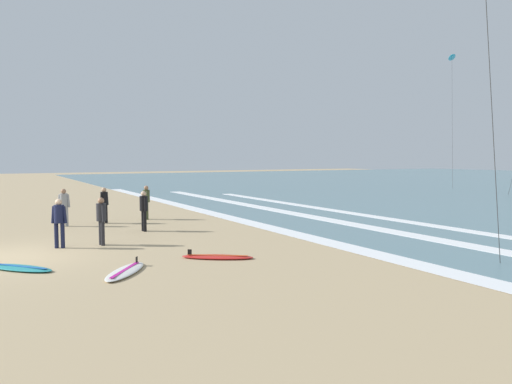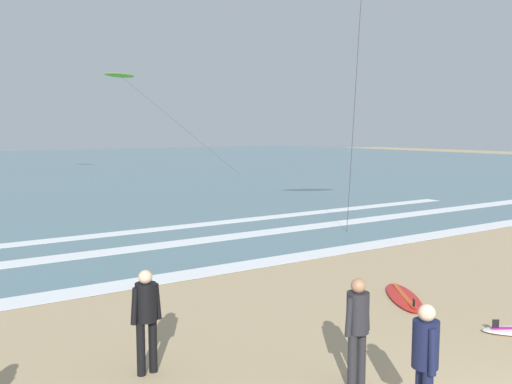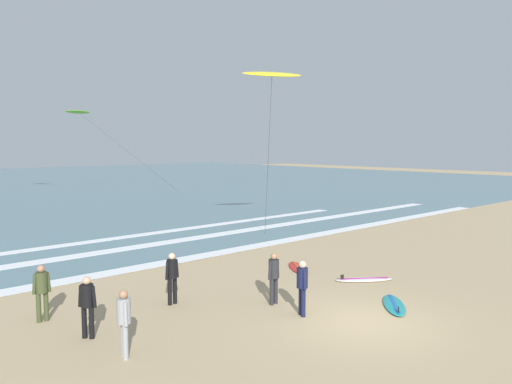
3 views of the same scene
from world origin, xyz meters
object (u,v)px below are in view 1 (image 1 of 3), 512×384
Objects in this scene: surfer_right_near at (146,199)px; surfboard_left_pile at (217,257)px; surfer_background_far at (64,204)px; surfboard_near_water at (125,271)px; surfer_foreground_main at (144,207)px; surfer_mid_group at (59,219)px; kite_cyan_low_near at (452,58)px; surfboard_right_spare at (19,268)px; surfer_left_far at (104,202)px; surfer_left_near at (101,217)px.

surfer_right_near is 0.77× the size of surfboard_left_pile.
surfboard_near_water is at bearing 1.05° from surfer_background_far.
surfboard_near_water is at bearing -20.03° from surfer_foreground_main.
surfer_mid_group is 0.11× the size of kite_cyan_low_near.
surfer_foreground_main is 1.00× the size of surfer_background_far.
surfer_right_near is at bearing 141.27° from surfer_mid_group.
surfboard_near_water is 2.83m from surfboard_left_pile.
surfer_mid_group is 1.00× the size of surfer_right_near.
surfer_foreground_main reaches higher than surfboard_right_spare.
kite_cyan_low_near is (-14.15, 41.64, 12.67)m from surfer_background_far.
surfboard_right_spare is at bearing -126.78° from surfboard_near_water.
surfer_left_far is 44.20m from kite_cyan_low_near.
surfer_foreground_main is at bearing -176.32° from surfboard_left_pile.
surfboard_left_pile is (3.80, 2.49, -0.91)m from surfer_left_near.
surfer_background_far reaches higher than surfboard_left_pile.
surfer_left_far is at bearing 93.73° from surfer_background_far.
surfer_background_far reaches higher than surfboard_right_spare.
kite_cyan_low_near reaches higher than surfboard_near_water.
surfer_foreground_main and surfer_mid_group have the same top height.
surfer_mid_group is 0.77× the size of surfboard_left_pile.
kite_cyan_low_near is at bearing 109.78° from surfer_right_near.
surfer_mid_group is at bearing -136.13° from surfboard_left_pile.
surfer_left_near is 0.77× the size of surfboard_left_pile.
surfboard_left_pile is (1.26, 5.12, 0.00)m from surfboard_right_spare.
surfboard_right_spare is 0.14× the size of kite_cyan_low_near.
surfboard_right_spare is at bearing -35.12° from surfer_right_near.
surfer_background_far is at bearing -86.27° from surfer_left_far.
kite_cyan_low_near is at bearing 120.99° from surfboard_left_pile.
surfer_right_near is at bearing 175.55° from surfboard_left_pile.
surfboard_near_water is 2.91m from surfboard_right_spare.
surfer_mid_group is 48.33m from kite_cyan_low_near.
surfer_background_far is at bearing -174.87° from surfer_left_near.
surfer_foreground_main is 1.00× the size of surfer_left_far.
surfer_left_near is 1.31m from surfer_mid_group.
surfer_background_far is at bearing -139.27° from surfer_foreground_main.
surfer_mid_group is (-0.14, -1.30, 0.00)m from surfer_left_near.
surfboard_right_spare is at bearing -103.84° from surfboard_left_pile.
surfer_left_far reaches higher than surfboard_left_pile.
surfboard_right_spare is (2.68, -1.33, -0.91)m from surfer_mid_group.
surfer_foreground_main is at bearing 135.67° from surfboard_right_spare.
surfboard_right_spare is 5.27m from surfboard_left_pile.
surfer_left_near is 1.00× the size of surfer_right_near.
surfer_right_near is 10.71m from surfboard_near_water.
surfer_foreground_main is 0.81× the size of surfboard_right_spare.
kite_cyan_low_near is at bearing 113.68° from surfer_foreground_main.
surfer_mid_group is 4.62m from surfboard_near_water.
surfer_mid_group is at bearing 153.65° from surfboard_right_spare.
surfer_right_near is (-5.79, 3.24, 0.00)m from surfer_left_near.
surfer_left_near is at bearing -29.19° from surfer_right_near.
surfer_right_near is 0.11× the size of kite_cyan_low_near.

